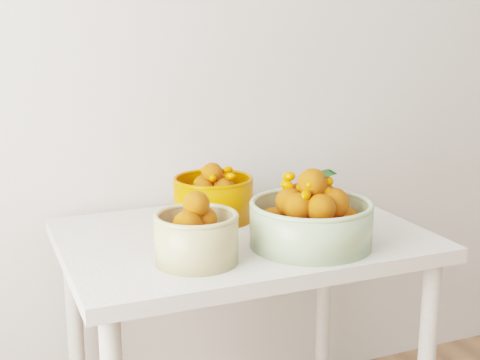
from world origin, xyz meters
The scene contains 4 objects.
table centered at (-0.38, 1.60, 0.65)m, with size 1.00×0.70×0.75m.
bowl_cream centered at (-0.58, 1.43, 0.82)m, with size 0.26×0.26×0.18m.
bowl_green centered at (-0.25, 1.43, 0.82)m, with size 0.37×0.37×0.21m.
bowl_orange centered at (-0.41, 1.76, 0.82)m, with size 0.30×0.30×0.17m.
Camera 1 is at (-1.07, -0.06, 1.34)m, focal length 50.00 mm.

